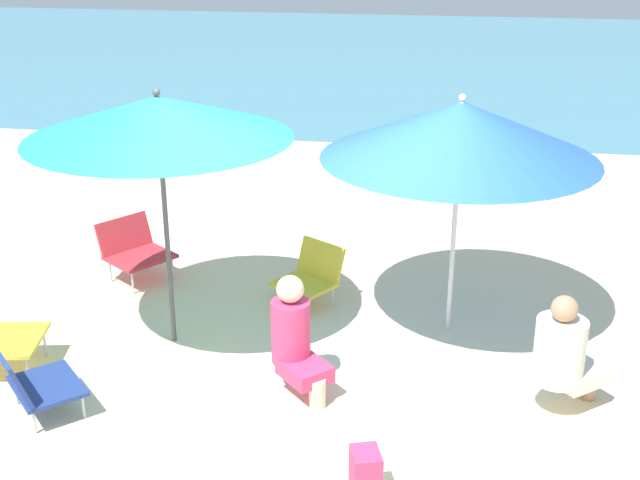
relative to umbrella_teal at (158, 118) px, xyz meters
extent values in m
plane|color=beige|center=(1.17, -0.67, -1.87)|extent=(40.00, 40.00, 0.00)
cube|color=teal|center=(1.17, 14.32, -1.87)|extent=(40.00, 16.00, 0.01)
cylinder|color=#4C4C51|center=(0.00, 0.00, -0.86)|extent=(0.04, 0.04, 2.03)
cone|color=teal|center=(0.00, 0.00, 0.00)|extent=(2.03, 2.03, 0.32)
sphere|color=#4C4C51|center=(0.00, 0.00, 0.19)|extent=(0.06, 0.06, 0.06)
cylinder|color=silver|center=(2.23, 0.55, -0.90)|extent=(0.04, 0.04, 1.95)
cone|color=blue|center=(2.23, 0.55, -0.15)|extent=(2.18, 2.18, 0.45)
sphere|color=silver|center=(2.23, 0.55, 0.11)|extent=(0.06, 0.06, 0.06)
cube|color=red|center=(-0.68, 1.07, -1.62)|extent=(0.71, 0.73, 0.03)
cube|color=red|center=(-0.88, 1.22, -1.46)|extent=(0.43, 0.52, 0.32)
cylinder|color=silver|center=(-0.39, 1.14, -1.75)|extent=(0.02, 0.02, 0.23)
cylinder|color=silver|center=(-0.65, 0.78, -1.75)|extent=(0.02, 0.02, 0.23)
cylinder|color=silver|center=(-0.70, 1.36, -1.75)|extent=(0.02, 0.02, 0.23)
cylinder|color=silver|center=(-0.96, 1.01, -1.75)|extent=(0.02, 0.02, 0.23)
cube|color=gold|center=(-1.08, -0.68, -1.60)|extent=(0.59, 0.63, 0.03)
cylinder|color=silver|center=(-0.92, -0.42, -1.75)|extent=(0.02, 0.02, 0.25)
cylinder|color=silver|center=(-0.84, -0.86, -1.75)|extent=(0.02, 0.02, 0.25)
cube|color=gold|center=(0.94, 0.80, -1.66)|extent=(0.64, 0.62, 0.03)
cube|color=gold|center=(1.07, 0.99, -1.50)|extent=(0.48, 0.37, 0.32)
cylinder|color=silver|center=(1.02, 0.55, -1.77)|extent=(0.02, 0.02, 0.19)
cylinder|color=silver|center=(0.69, 0.76, -1.77)|extent=(0.02, 0.02, 0.19)
cylinder|color=silver|center=(1.20, 0.84, -1.77)|extent=(0.02, 0.02, 0.19)
cylinder|color=silver|center=(0.87, 1.05, -1.77)|extent=(0.02, 0.02, 0.19)
cube|color=navy|center=(-0.54, -1.14, -1.66)|extent=(0.68, 0.69, 0.03)
cube|color=navy|center=(-0.70, -1.30, -1.48)|extent=(0.48, 0.49, 0.36)
cylinder|color=silver|center=(-0.56, -0.87, -1.77)|extent=(0.02, 0.02, 0.19)
cylinder|color=silver|center=(-0.26, -1.18, -1.77)|extent=(0.02, 0.02, 0.19)
cylinder|color=silver|center=(-0.81, -1.10, -1.77)|extent=(0.02, 0.02, 0.19)
cylinder|color=silver|center=(-0.51, -1.42, -1.77)|extent=(0.02, 0.02, 0.19)
cube|color=silver|center=(3.12, -0.46, -1.61)|extent=(0.50, 0.50, 0.12)
cylinder|color=tan|center=(3.25, -0.36, -1.74)|extent=(0.12, 0.12, 0.26)
cylinder|color=silver|center=(2.98, -0.57, -1.38)|extent=(0.35, 0.35, 0.46)
sphere|color=tan|center=(2.98, -0.57, -1.06)|extent=(0.18, 0.18, 0.18)
cube|color=#DB3866|center=(1.22, -0.67, -1.65)|extent=(0.46, 0.46, 0.12)
cylinder|color=beige|center=(1.33, -0.79, -1.76)|extent=(0.12, 0.12, 0.22)
cylinder|color=#DB3866|center=(1.09, -0.54, -1.41)|extent=(0.29, 0.29, 0.48)
sphere|color=beige|center=(1.09, -0.54, -1.07)|extent=(0.20, 0.20, 0.20)
cube|color=#DB3866|center=(1.77, -1.73, -1.70)|extent=(0.22, 0.25, 0.34)
camera|label=1|loc=(2.16, -5.81, 1.46)|focal=46.80mm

